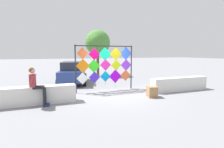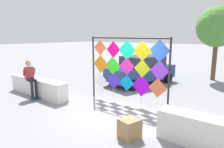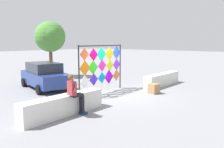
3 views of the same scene
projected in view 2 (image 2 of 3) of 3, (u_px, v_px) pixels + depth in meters
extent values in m
plane|color=gray|center=(108.00, 113.00, 7.19)|extent=(120.00, 120.00, 0.00)
cube|color=silver|center=(38.00, 87.00, 9.32)|extent=(3.63, 0.56, 0.77)
cylinder|color=#232328|center=(93.00, 67.00, 8.98)|extent=(0.07, 0.07, 2.63)
cylinder|color=#232328|center=(169.00, 76.00, 6.99)|extent=(0.07, 0.07, 2.63)
cylinder|color=#232328|center=(127.00, 38.00, 7.75)|extent=(3.43, 0.19, 0.06)
cube|color=white|center=(100.00, 80.00, 8.85)|extent=(0.67, 0.04, 0.67)
cube|color=#4125CD|center=(113.00, 81.00, 8.46)|extent=(0.67, 0.04, 0.67)
cylinder|color=#C2E516|center=(114.00, 93.00, 8.56)|extent=(0.02, 0.02, 0.35)
cube|color=#058BDC|center=(127.00, 83.00, 8.07)|extent=(0.65, 0.04, 0.65)
cylinder|color=orange|center=(127.00, 94.00, 8.16)|extent=(0.02, 0.02, 0.23)
cube|color=#9B08E0|center=(141.00, 86.00, 7.72)|extent=(0.82, 0.04, 0.82)
cylinder|color=#58E516|center=(141.00, 100.00, 7.83)|extent=(0.02, 0.02, 0.32)
cube|color=#DD6335|center=(158.00, 88.00, 7.30)|extent=(0.71, 0.04, 0.71)
cube|color=orange|center=(101.00, 64.00, 8.71)|extent=(0.79, 0.04, 0.79)
cube|color=#2CD01A|center=(113.00, 66.00, 8.37)|extent=(0.76, 0.04, 0.76)
cylinder|color=#D116E5|center=(113.00, 79.00, 8.48)|extent=(0.02, 0.02, 0.34)
cube|color=#E223A5|center=(127.00, 66.00, 7.93)|extent=(0.68, 0.04, 0.68)
cylinder|color=#16E558|center=(127.00, 79.00, 8.03)|extent=(0.02, 0.02, 0.34)
cube|color=#BCCD17|center=(142.00, 69.00, 7.54)|extent=(0.67, 0.04, 0.67)
cube|color=#8935E9|center=(159.00, 71.00, 7.17)|extent=(0.72, 0.04, 0.72)
cube|color=orange|center=(100.00, 48.00, 8.60)|extent=(0.65, 0.04, 0.65)
cylinder|color=#16AEE5|center=(100.00, 58.00, 8.69)|extent=(0.02, 0.02, 0.23)
cube|color=#E1056C|center=(113.00, 49.00, 8.21)|extent=(0.68, 0.04, 0.68)
cylinder|color=#16E584|center=(113.00, 62.00, 8.31)|extent=(0.02, 0.02, 0.31)
cube|color=#0FEA9D|center=(127.00, 50.00, 7.85)|extent=(0.79, 0.04, 0.79)
cylinder|color=#E5165F|center=(127.00, 63.00, 7.95)|extent=(0.02, 0.02, 0.23)
cube|color=gold|center=(142.00, 51.00, 7.44)|extent=(0.76, 0.04, 0.76)
cube|color=#336DF9|center=(160.00, 51.00, 7.05)|extent=(0.79, 0.04, 0.79)
cylinder|color=black|center=(32.00, 91.00, 8.60)|extent=(0.11, 0.11, 0.77)
cylinder|color=black|center=(30.00, 80.00, 8.68)|extent=(0.44, 0.19, 0.13)
cube|color=navy|center=(33.00, 99.00, 8.62)|extent=(0.25, 0.14, 0.09)
cylinder|color=black|center=(36.00, 90.00, 8.71)|extent=(0.11, 0.11, 0.77)
cylinder|color=black|center=(33.00, 80.00, 8.79)|extent=(0.44, 0.19, 0.13)
cube|color=navy|center=(37.00, 98.00, 8.73)|extent=(0.25, 0.14, 0.09)
cube|color=#993338|center=(29.00, 73.00, 8.83)|extent=(0.25, 0.38, 0.52)
sphere|color=tan|center=(28.00, 64.00, 8.76)|extent=(0.22, 0.22, 0.22)
sphere|color=brown|center=(28.00, 63.00, 8.77)|extent=(0.22, 0.22, 0.22)
cylinder|color=#993338|center=(24.00, 72.00, 8.66)|extent=(0.19, 0.11, 0.31)
cylinder|color=#993338|center=(34.00, 71.00, 8.96)|extent=(0.19, 0.11, 0.31)
cube|color=navy|center=(141.00, 73.00, 11.52)|extent=(2.60, 4.30, 0.72)
cube|color=#282D38|center=(143.00, 61.00, 11.49)|extent=(1.99, 2.53, 0.57)
cylinder|color=black|center=(134.00, 85.00, 10.10)|extent=(0.33, 0.57, 0.53)
cylinder|color=black|center=(112.00, 79.00, 11.43)|extent=(0.33, 0.57, 0.53)
cylinder|color=black|center=(168.00, 78.00, 11.75)|extent=(0.33, 0.57, 0.53)
cylinder|color=black|center=(146.00, 74.00, 13.08)|extent=(0.33, 0.57, 0.53)
cube|color=#9E754C|center=(130.00, 129.00, 5.39)|extent=(0.55, 0.60, 0.53)
cylinder|color=brown|center=(214.00, 60.00, 12.33)|extent=(0.26, 0.26, 2.46)
sphere|color=#4C8938|center=(217.00, 27.00, 11.97)|extent=(2.39, 2.39, 2.39)
sphere|color=#4C8938|center=(212.00, 25.00, 11.76)|extent=(1.54, 1.54, 1.54)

